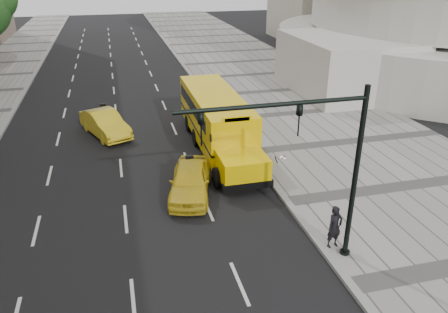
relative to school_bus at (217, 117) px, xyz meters
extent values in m
plane|color=black|center=(-4.50, -1.62, -1.76)|extent=(140.00, 140.00, 0.00)
cube|color=gray|center=(7.50, -1.62, -1.69)|extent=(12.00, 140.00, 0.15)
cube|color=gray|center=(1.50, -1.62, -1.69)|extent=(0.30, 140.00, 0.15)
cube|color=silver|center=(12.50, 8.38, 0.44)|extent=(8.00, 10.00, 4.40)
cube|color=#F8C900|center=(0.00, 0.31, 0.01)|extent=(2.50, 9.00, 2.45)
cube|color=#F8C900|center=(0.00, -5.19, -0.66)|extent=(2.20, 2.00, 1.10)
cube|color=black|center=(0.00, -6.07, -1.21)|extent=(2.38, 0.25, 0.35)
cube|color=black|center=(0.00, 0.31, -0.51)|extent=(2.52, 9.00, 0.12)
cube|color=black|center=(0.00, -4.13, 0.49)|extent=(2.05, 0.10, 0.90)
cube|color=black|center=(0.00, 0.81, 0.49)|extent=(2.52, 7.50, 0.70)
cube|color=#F8C900|center=(0.00, -4.14, 1.29)|extent=(1.40, 0.12, 0.28)
ellipsoid|color=silver|center=(1.52, -6.59, 0.14)|extent=(0.32, 0.32, 0.14)
cylinder|color=black|center=(1.28, -6.37, -0.06)|extent=(0.36, 0.47, 0.58)
cylinder|color=black|center=(-1.13, -4.89, -1.26)|extent=(0.30, 1.00, 1.00)
cylinder|color=black|center=(1.13, -4.89, -1.26)|extent=(0.30, 1.00, 1.00)
cylinder|color=black|center=(-1.13, 0.31, -1.26)|extent=(0.30, 1.00, 1.00)
cylinder|color=black|center=(1.13, 0.31, -1.26)|extent=(0.30, 1.00, 1.00)
cylinder|color=black|center=(-1.13, 2.81, -1.26)|extent=(0.30, 1.00, 1.00)
cylinder|color=black|center=(1.13, 2.81, -1.26)|extent=(0.30, 1.00, 1.00)
imported|color=yellow|center=(-2.50, -5.30, -1.03)|extent=(2.78, 4.62, 1.47)
imported|color=yellow|center=(-6.19, 3.30, -1.01)|extent=(3.21, 4.82, 1.50)
imported|color=black|center=(1.88, -10.67, -0.78)|extent=(0.67, 0.50, 1.66)
cylinder|color=black|center=(2.10, -11.18, 1.44)|extent=(0.18, 0.18, 6.40)
cylinder|color=black|center=(2.10, -11.18, -1.64)|extent=(0.36, 0.36, 0.25)
cylinder|color=black|center=(-0.90, -11.18, 4.24)|extent=(6.00, 0.14, 0.14)
imported|color=black|center=(-0.10, -11.18, 3.69)|extent=(0.16, 0.20, 1.00)
imported|color=black|center=(-3.10, -11.18, 3.69)|extent=(0.16, 0.20, 1.00)
camera|label=1|loc=(-5.35, -22.64, 8.14)|focal=35.00mm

